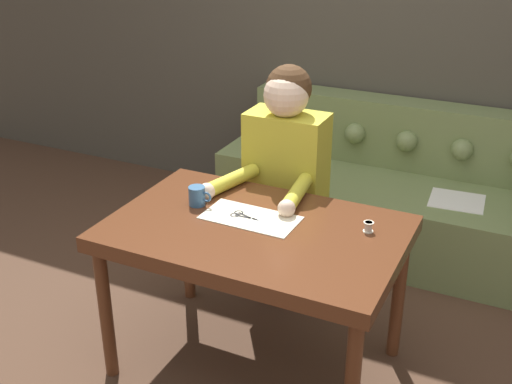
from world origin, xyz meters
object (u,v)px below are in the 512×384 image
object	(u,v)px
dining_table	(255,242)
person	(285,185)
scissors	(246,217)
couch	(397,199)
mug	(197,196)
thread_spool	(368,227)

from	to	relation	value
dining_table	person	bearing A→B (deg)	100.82
person	scissors	bearing A→B (deg)	-85.86
couch	mug	distance (m)	1.57
couch	mug	xyz separation A→B (m)	(-0.62, -1.36, 0.47)
person	scissors	world-z (taller)	person
thread_spool	scissors	bearing A→B (deg)	-168.41
mug	thread_spool	bearing A→B (deg)	6.46
mug	person	bearing A→B (deg)	66.85
couch	scissors	world-z (taller)	couch
dining_table	mug	world-z (taller)	mug
person	mug	distance (m)	0.57
person	thread_spool	distance (m)	0.71
couch	thread_spool	bearing A→B (deg)	-82.76
mug	dining_table	bearing A→B (deg)	-12.88
couch	thread_spool	xyz separation A→B (m)	(0.16, -1.27, 0.45)
dining_table	couch	world-z (taller)	couch
dining_table	mug	xyz separation A→B (m)	(-0.33, 0.08, 0.12)
dining_table	couch	size ratio (longest dim) A/B	0.61
dining_table	couch	bearing A→B (deg)	78.59
dining_table	thread_spool	distance (m)	0.49
person	mug	size ratio (longest dim) A/B	11.45
mug	scissors	bearing A→B (deg)	-4.27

